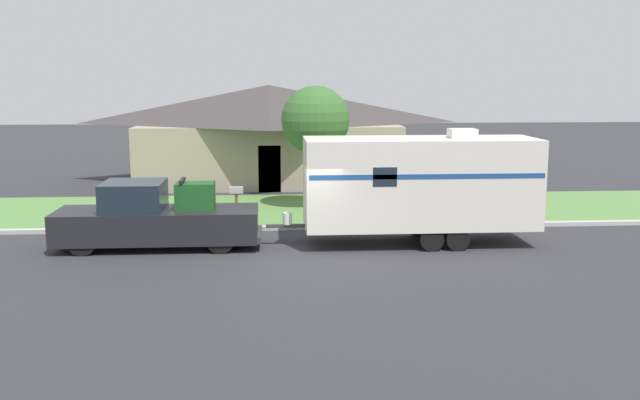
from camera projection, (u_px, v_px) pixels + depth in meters
name	position (u px, v px, depth m)	size (l,w,h in m)	color
ground_plane	(301.00, 257.00, 20.43)	(120.00, 120.00, 0.00)	#2D2D33
curb_strip	(296.00, 227.00, 24.10)	(80.00, 0.30, 0.14)	#ADADA8
lawn_strip	(293.00, 209.00, 27.70)	(80.00, 7.00, 0.03)	#568442
house_across_street	(269.00, 132.00, 35.11)	(13.20, 7.96, 4.72)	gray
pickup_truck	(156.00, 219.00, 21.42)	(6.13, 2.01, 2.09)	black
travel_trailer	(420.00, 183.00, 21.80)	(8.25, 2.33, 3.55)	black
mailbox	(236.00, 196.00, 24.58)	(0.48, 0.20, 1.36)	brown
tree_in_yard	(316.00, 121.00, 27.24)	(2.63, 2.63, 4.79)	brown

